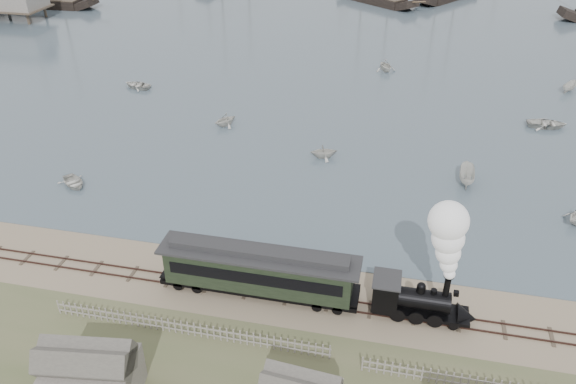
# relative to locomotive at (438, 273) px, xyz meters

# --- Properties ---
(ground) EXTENTS (600.00, 600.00, 0.00)m
(ground) POSITION_rel_locomotive_xyz_m (-9.12, 2.00, -4.09)
(ground) COLOR gray
(ground) RESTS_ON ground
(rail_track) EXTENTS (120.00, 1.80, 0.16)m
(rail_track) POSITION_rel_locomotive_xyz_m (-9.12, 0.00, -4.05)
(rail_track) COLOR #3B2520
(rail_track) RESTS_ON ground
(picket_fence_west) EXTENTS (19.00, 0.10, 1.20)m
(picket_fence_west) POSITION_rel_locomotive_xyz_m (-15.62, -5.00, -4.09)
(picket_fence_west) COLOR slate
(picket_fence_west) RESTS_ON ground
(locomotive) EXTENTS (7.10, 2.65, 8.85)m
(locomotive) POSITION_rel_locomotive_xyz_m (0.00, 0.00, 0.00)
(locomotive) COLOR black
(locomotive) RESTS_ON ground
(passenger_coach) EXTENTS (14.31, 2.76, 3.48)m
(passenger_coach) POSITION_rel_locomotive_xyz_m (-12.12, -0.00, -1.90)
(passenger_coach) COLOR black
(passenger_coach) RESTS_ON ground
(beached_dinghy) EXTENTS (4.33, 4.76, 0.81)m
(beached_dinghy) POSITION_rel_locomotive_xyz_m (-11.09, 2.79, -3.69)
(beached_dinghy) COLOR silver
(beached_dinghy) RESTS_ON ground
(rowboat_0) EXTENTS (3.99, 4.12, 0.70)m
(rowboat_0) POSITION_rel_locomotive_xyz_m (-33.40, 10.87, -3.68)
(rowboat_0) COLOR silver
(rowboat_0) RESTS_ON harbor_water
(rowboat_1) EXTENTS (3.19, 3.43, 1.48)m
(rowboat_1) POSITION_rel_locomotive_xyz_m (-10.96, 21.59, -3.29)
(rowboat_1) COLOR silver
(rowboat_1) RESTS_ON harbor_water
(rowboat_2) EXTENTS (3.83, 1.58, 1.46)m
(rowboat_2) POSITION_rel_locomotive_xyz_m (3.25, 19.48, -3.30)
(rowboat_2) COLOR silver
(rowboat_2) RESTS_ON harbor_water
(rowboat_3) EXTENTS (3.50, 4.66, 0.92)m
(rowboat_3) POSITION_rel_locomotive_xyz_m (12.98, 34.52, -3.57)
(rowboat_3) COLOR silver
(rowboat_3) RESTS_ON harbor_water
(rowboat_5) EXTENTS (3.29, 2.77, 1.22)m
(rowboat_5) POSITION_rel_locomotive_xyz_m (17.75, 47.12, -3.42)
(rowboat_5) COLOR silver
(rowboat_5) RESTS_ON harbor_water
(rowboat_6) EXTENTS (3.72, 4.51, 0.81)m
(rowboat_6) POSITION_rel_locomotive_xyz_m (-38.72, 35.98, -3.63)
(rowboat_6) COLOR silver
(rowboat_6) RESTS_ON harbor_water
(rowboat_7) EXTENTS (4.21, 4.01, 1.73)m
(rowboat_7) POSITION_rel_locomotive_xyz_m (-6.57, 49.84, -3.17)
(rowboat_7) COLOR silver
(rowboat_7) RESTS_ON harbor_water
(rowboat_8) EXTENTS (3.83, 3.72, 1.54)m
(rowboat_8) POSITION_rel_locomotive_xyz_m (-23.40, 26.95, -3.26)
(rowboat_8) COLOR silver
(rowboat_8) RESTS_ON harbor_water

